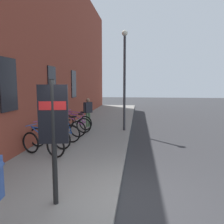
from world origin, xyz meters
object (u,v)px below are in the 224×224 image
Objects in this scene: bicycle_far_end at (73,125)px; street_lamp at (125,72)px; pedestrian_crossing_street at (88,109)px; bicycle_end_of_row at (50,138)px; bicycle_leaning_wall at (66,128)px; bicycle_mid_rack at (43,144)px; bicycle_by_door at (59,132)px; transit_info_sign at (53,122)px; bicycle_nearest_sign at (77,122)px.

street_lamp reaches higher than bicycle_far_end.
bicycle_end_of_row is at bearing 173.74° from pedestrian_crossing_street.
bicycle_mid_rack is at bearing -178.62° from bicycle_leaning_wall.
bicycle_mid_rack is at bearing -177.97° from bicycle_by_door.
bicycle_by_door is at bearing 2.03° from bicycle_mid_rack.
transit_info_sign is 7.38m from street_lamp.
bicycle_by_door is 4.98m from transit_info_sign.
bicycle_far_end is (1.75, -0.06, 0.00)m from bicycle_by_door.
bicycle_far_end is 0.37× the size of street_lamp.
bicycle_end_of_row is 0.98× the size of bicycle_far_end.
bicycle_mid_rack is 0.84m from bicycle_end_of_row.
bicycle_end_of_row is at bearing 176.90° from bicycle_by_door.
bicycle_far_end is 3.54m from street_lamp.
pedestrian_crossing_street is (4.26, -0.47, 0.55)m from bicycle_end_of_row.
bicycle_by_door is at bearing 178.02° from bicycle_far_end.
bicycle_leaning_wall is 0.86m from bicycle_far_end.
bicycle_end_of_row is 4.98m from street_lamp.
bicycle_end_of_row is at bearing 177.64° from bicycle_far_end.
bicycle_leaning_wall is at bearing 175.84° from bicycle_far_end.
transit_info_sign is at bearing -167.88° from bicycle_nearest_sign.
transit_info_sign reaches higher than bicycle_far_end.
bicycle_by_door is 1.15× the size of pedestrian_crossing_street.
bicycle_mid_rack is at bearing 151.70° from street_lamp.
bicycle_end_of_row is at bearing 145.13° from street_lamp.
bicycle_leaning_wall is at bearing 0.11° from bicycle_by_door.
bicycle_end_of_row is 1.13× the size of pedestrian_crossing_street.
bicycle_by_door is (0.90, -0.05, 0.00)m from bicycle_end_of_row.
street_lamp is at bearing -34.87° from bicycle_end_of_row.
bicycle_by_door is at bearing -179.89° from bicycle_leaning_wall.
bicycle_mid_rack and bicycle_leaning_wall have the same top height.
transit_info_sign is (-2.85, -1.47, 1.21)m from bicycle_mid_rack.
pedestrian_crossing_street is at bearing -9.66° from bicycle_leaning_wall.
bicycle_end_of_row is 0.98× the size of bicycle_leaning_wall.
pedestrian_crossing_street is (7.95, 1.12, -0.66)m from transit_info_sign.
bicycle_far_end is 0.74× the size of transit_info_sign.
bicycle_mid_rack is at bearing 27.34° from transit_info_sign.
transit_info_sign reaches higher than bicycle_nearest_sign.
transit_info_sign is (-6.33, -1.48, 1.21)m from bicycle_far_end.
bicycle_mid_rack is 0.35× the size of street_lamp.
bicycle_mid_rack is 4.27m from bicycle_nearest_sign.
bicycle_nearest_sign is at bearing 12.12° from transit_info_sign.
transit_info_sign is at bearing -152.66° from bicycle_mid_rack.
bicycle_far_end is at bearing -4.16° from bicycle_leaning_wall.
transit_info_sign is 0.50× the size of street_lamp.
bicycle_far_end is at bearing -176.11° from bicycle_nearest_sign.
bicycle_far_end is at bearing -1.98° from bicycle_by_door.
bicycle_nearest_sign is at bearing 0.73° from bicycle_mid_rack.
transit_info_sign is at bearing -156.74° from bicycle_end_of_row.
bicycle_leaning_wall and bicycle_nearest_sign have the same top height.
bicycle_leaning_wall is 2.57m from pedestrian_crossing_street.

